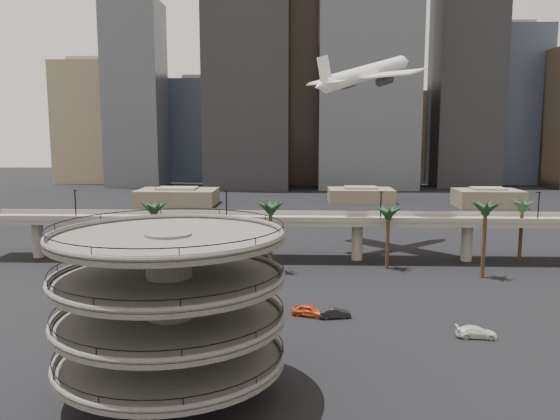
{
  "coord_description": "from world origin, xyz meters",
  "views": [
    {
      "loc": [
        -0.55,
        -54.12,
        25.57
      ],
      "look_at": [
        -3.66,
        28.0,
        13.98
      ],
      "focal_mm": 35.0,
      "sensor_mm": 36.0,
      "label": 1
    }
  ],
  "objects_px": {
    "car_c": "(476,332)",
    "overpass": "(303,224)",
    "airborne_jet": "(365,74)",
    "parking_ramp": "(170,299)",
    "car_a": "(309,310)",
    "car_b": "(335,313)"
  },
  "relations": [
    {
      "from": "overpass",
      "to": "car_c",
      "type": "height_order",
      "value": "overpass"
    },
    {
      "from": "car_c",
      "to": "overpass",
      "type": "bearing_deg",
      "value": 30.85
    },
    {
      "from": "overpass",
      "to": "airborne_jet",
      "type": "xyz_separation_m",
      "value": [
        13.49,
        13.68,
        31.06
      ]
    },
    {
      "from": "airborne_jet",
      "to": "car_c",
      "type": "xyz_separation_m",
      "value": [
        8.22,
        -56.02,
        -37.68
      ]
    },
    {
      "from": "parking_ramp",
      "to": "car_a",
      "type": "xyz_separation_m",
      "value": [
        13.74,
        24.05,
        -9.01
      ]
    },
    {
      "from": "parking_ramp",
      "to": "overpass",
      "type": "bearing_deg",
      "value": 77.57
    },
    {
      "from": "airborne_jet",
      "to": "car_c",
      "type": "height_order",
      "value": "airborne_jet"
    },
    {
      "from": "overpass",
      "to": "car_a",
      "type": "height_order",
      "value": "overpass"
    },
    {
      "from": "parking_ramp",
      "to": "car_a",
      "type": "bearing_deg",
      "value": 60.25
    },
    {
      "from": "airborne_jet",
      "to": "car_b",
      "type": "relative_size",
      "value": 5.9
    },
    {
      "from": "car_a",
      "to": "car_b",
      "type": "xyz_separation_m",
      "value": [
        3.57,
        -0.67,
        -0.1
      ]
    },
    {
      "from": "overpass",
      "to": "airborne_jet",
      "type": "distance_m",
      "value": 36.52
    },
    {
      "from": "parking_ramp",
      "to": "car_b",
      "type": "xyz_separation_m",
      "value": [
        17.31,
        23.38,
        -9.11
      ]
    },
    {
      "from": "car_b",
      "to": "overpass",
      "type": "bearing_deg",
      "value": -3.67
    },
    {
      "from": "airborne_jet",
      "to": "car_a",
      "type": "height_order",
      "value": "airborne_jet"
    },
    {
      "from": "parking_ramp",
      "to": "car_c",
      "type": "relative_size",
      "value": 4.45
    },
    {
      "from": "parking_ramp",
      "to": "airborne_jet",
      "type": "xyz_separation_m",
      "value": [
        26.49,
        72.68,
        28.56
      ]
    },
    {
      "from": "car_c",
      "to": "parking_ramp",
      "type": "bearing_deg",
      "value": 119.33
    },
    {
      "from": "parking_ramp",
      "to": "car_c",
      "type": "bearing_deg",
      "value": 25.64
    },
    {
      "from": "parking_ramp",
      "to": "overpass",
      "type": "xyz_separation_m",
      "value": [
        13.0,
        59.0,
        -2.5
      ]
    },
    {
      "from": "car_a",
      "to": "car_b",
      "type": "distance_m",
      "value": 3.63
    },
    {
      "from": "car_b",
      "to": "car_a",
      "type": "bearing_deg",
      "value": 68.83
    }
  ]
}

